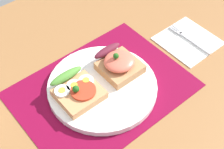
# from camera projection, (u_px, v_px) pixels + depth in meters

# --- Properties ---
(ground_plane) EXTENTS (1.20, 0.90, 0.03)m
(ground_plane) POSITION_uv_depth(u_px,v_px,m) (103.00, 94.00, 0.81)
(ground_plane) COLOR #905F35
(placemat) EXTENTS (0.40, 0.30, 0.00)m
(placemat) POSITION_uv_depth(u_px,v_px,m) (102.00, 89.00, 0.80)
(placemat) COLOR maroon
(placemat) RESTS_ON ground_plane
(plate) EXTENTS (0.26, 0.26, 0.02)m
(plate) POSITION_uv_depth(u_px,v_px,m) (102.00, 87.00, 0.79)
(plate) COLOR white
(plate) RESTS_ON placemat
(sandwich_egg_tomato) EXTENTS (0.10, 0.11, 0.04)m
(sandwich_egg_tomato) POSITION_uv_depth(u_px,v_px,m) (77.00, 90.00, 0.76)
(sandwich_egg_tomato) COLOR tan
(sandwich_egg_tomato) RESTS_ON plate
(sandwich_salmon) EXTENTS (0.09, 0.10, 0.06)m
(sandwich_salmon) POSITION_uv_depth(u_px,v_px,m) (118.00, 64.00, 0.80)
(sandwich_salmon) COLOR tan
(sandwich_salmon) RESTS_ON plate
(napkin) EXTENTS (0.14, 0.15, 0.01)m
(napkin) POSITION_uv_depth(u_px,v_px,m) (188.00, 40.00, 0.91)
(napkin) COLOR white
(napkin) RESTS_ON ground_plane
(fork) EXTENTS (0.02, 0.14, 0.00)m
(fork) POSITION_uv_depth(u_px,v_px,m) (188.00, 38.00, 0.91)
(fork) COLOR #B7B7BC
(fork) RESTS_ON napkin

